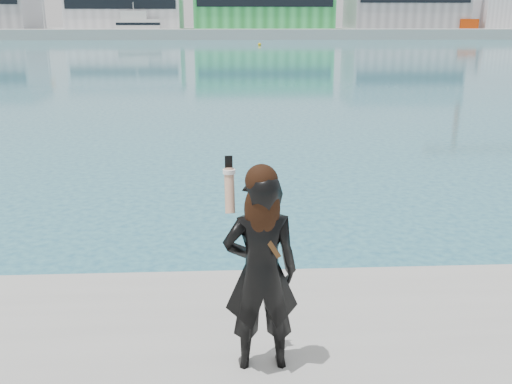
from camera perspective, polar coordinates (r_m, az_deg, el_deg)
far_quay at (r=134.66m, az=-2.92°, el=15.61°), size 320.00×40.00×2.00m
warehouse_white at (r=134.39m, az=-12.84°, el=17.69°), size 24.48×15.35×9.50m
warehouse_green at (r=132.95m, az=0.68°, el=18.31°), size 30.60×16.36×10.50m
ancillary_shed at (r=144.84m, az=23.50°, el=15.98°), size 12.00×10.00×6.00m
flagpole_left at (r=131.12m, az=-20.53°, el=17.03°), size 1.28×0.16×8.00m
flagpole_right at (r=127.70m, az=7.54°, el=17.93°), size 1.28×0.16×8.00m
motor_yacht at (r=123.14m, az=-11.44°, el=15.70°), size 15.75×5.64×7.20m
buoy_near at (r=87.77m, az=0.35°, el=14.44°), size 0.50×0.50×0.50m
woman at (r=4.25m, az=0.49°, el=-7.50°), size 0.58×0.40×1.63m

